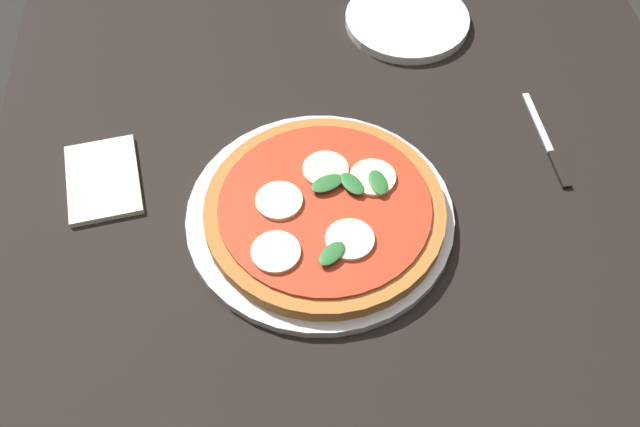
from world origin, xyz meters
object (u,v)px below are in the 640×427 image
(plate_white, at_px, (407,20))
(dining_table, at_px, (362,280))
(serving_tray, at_px, (320,215))
(pizza, at_px, (325,210))
(napkin, at_px, (103,179))
(knife, at_px, (551,151))

(plate_white, bearing_deg, dining_table, 163.17)
(serving_tray, xyz_separation_m, plate_white, (0.36, -0.17, 0.00))
(dining_table, xyz_separation_m, pizza, (0.02, 0.05, 0.13))
(napkin, bearing_deg, plate_white, -58.64)
(dining_table, height_order, plate_white, plate_white)
(plate_white, distance_m, napkin, 0.52)
(pizza, xyz_separation_m, knife, (0.08, -0.31, -0.02))
(pizza, distance_m, napkin, 0.29)
(dining_table, height_order, napkin, napkin)
(serving_tray, relative_size, pizza, 1.12)
(serving_tray, height_order, plate_white, plate_white)
(napkin, bearing_deg, dining_table, -109.78)
(serving_tray, bearing_deg, plate_white, -25.59)
(napkin, distance_m, knife, 0.59)
(napkin, relative_size, knife, 0.76)
(pizza, height_order, plate_white, pizza)
(pizza, bearing_deg, dining_table, -117.11)
(dining_table, bearing_deg, napkin, 70.22)
(dining_table, distance_m, napkin, 0.36)
(dining_table, xyz_separation_m, serving_tray, (0.03, 0.05, 0.11))
(pizza, bearing_deg, plate_white, -24.61)
(serving_tray, height_order, knife, serving_tray)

